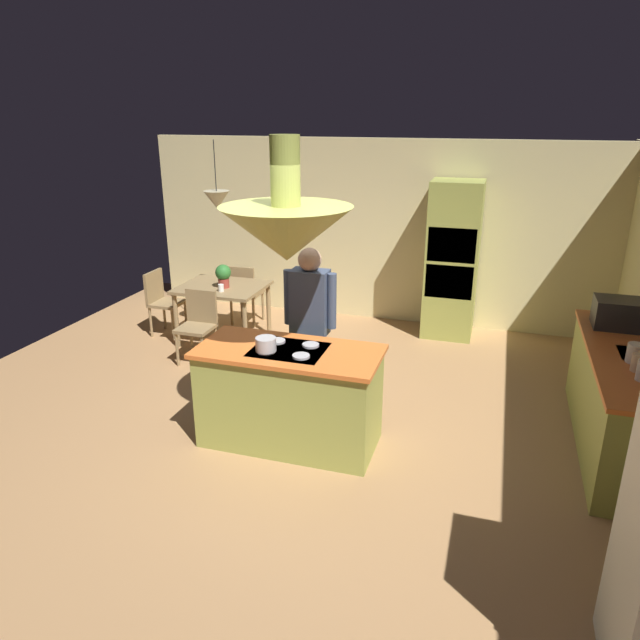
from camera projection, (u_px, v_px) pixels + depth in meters
The scene contains 18 objects.
ground at pixel (298, 430), 5.59m from camera, with size 8.16×8.16×0.00m, color #AD7F51.
wall_back at pixel (377, 232), 8.26m from camera, with size 6.80×0.10×2.55m, color beige.
kitchen_island at pixel (290, 396), 5.26m from camera, with size 1.63×0.77×0.94m.
counter_run_right at pixel (621, 400), 5.17m from camera, with size 0.73×2.29×0.92m.
oven_tower at pixel (452, 260), 7.66m from camera, with size 0.66×0.62×2.07m.
dining_table at pixel (222, 293), 7.55m from camera, with size 1.08×0.89×0.76m.
person_at_island at pixel (310, 320), 5.68m from camera, with size 0.53×0.22×1.68m.
range_hood at pixel (286, 230), 4.74m from camera, with size 1.10×1.10×1.00m.
pendant_light_over_table at pixel (217, 200), 7.15m from camera, with size 0.32×0.32×0.82m.
chair_facing_island at pixel (198, 321), 7.01m from camera, with size 0.40×0.40×0.87m.
chair_by_back_wall at pixel (244, 290), 8.20m from camera, with size 0.40×0.40×0.87m.
chair_at_corner at pixel (162, 298), 7.87m from camera, with size 0.40×0.40×0.87m.
potted_plant_on_table at pixel (223, 275), 7.39m from camera, with size 0.20×0.20×0.30m.
cup_on_table at pixel (221, 288), 7.28m from camera, with size 0.07×0.07×0.09m, color white.
canister_sugar at pixel (640, 363), 4.65m from camera, with size 0.12×0.12×0.14m, color #E0B78C.
canister_tea at pixel (636, 353), 4.81m from camera, with size 0.14×0.14×0.16m, color silver.
microwave_on_counter at pixel (620, 313), 5.58m from camera, with size 0.46×0.36×0.28m, color #232326.
cooking_pot_on_cooktop at pixel (266, 344), 5.00m from camera, with size 0.18×0.18×0.12m, color #B2B2B7.
Camera 1 is at (1.67, -4.61, 2.89)m, focal length 32.67 mm.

